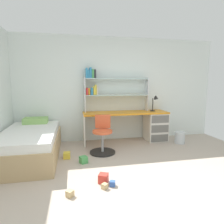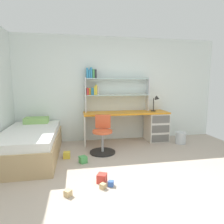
% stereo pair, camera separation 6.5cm
% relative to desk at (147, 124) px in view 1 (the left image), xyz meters
% --- Properties ---
extents(ground_plane, '(5.46, 6.21, 0.02)m').
position_rel_desk_xyz_m(ground_plane, '(-0.88, -2.31, -0.43)').
color(ground_plane, '#B2A393').
extents(room_shell, '(5.46, 6.21, 2.51)m').
position_rel_desk_xyz_m(room_shell, '(-2.08, -1.07, 0.84)').
color(room_shell, silver).
rests_on(room_shell, ground_plane).
extents(desk, '(2.02, 0.55, 0.73)m').
position_rel_desk_xyz_m(desk, '(0.00, 0.00, 0.00)').
color(desk, orange).
rests_on(desk, ground_plane).
extents(bookshelf_hutch, '(1.55, 0.22, 1.03)m').
position_rel_desk_xyz_m(bookshelf_hutch, '(-0.97, 0.16, 0.91)').
color(bookshelf_hutch, silver).
rests_on(bookshelf_hutch, desk).
extents(desk_lamp, '(0.20, 0.17, 0.38)m').
position_rel_desk_xyz_m(desk_lamp, '(0.21, -0.02, 0.57)').
color(desk_lamp, black).
rests_on(desk_lamp, desk).
extents(swivel_chair, '(0.52, 0.52, 0.76)m').
position_rel_desk_xyz_m(swivel_chair, '(-1.20, -0.63, -0.12)').
color(swivel_chair, black).
rests_on(swivel_chair, ground_plane).
extents(bed_platform, '(1.01, 1.89, 0.66)m').
position_rel_desk_xyz_m(bed_platform, '(-2.58, -0.65, -0.15)').
color(bed_platform, tan).
rests_on(bed_platform, ground_plane).
extents(waste_bin, '(0.24, 0.24, 0.27)m').
position_rel_desk_xyz_m(waste_bin, '(0.69, -0.37, -0.28)').
color(waste_bin, silver).
rests_on(waste_bin, ground_plane).
extents(toy_block_green_0, '(0.16, 0.16, 0.12)m').
position_rel_desk_xyz_m(toy_block_green_0, '(-1.62, -1.10, -0.36)').
color(toy_block_green_0, '#479E51').
rests_on(toy_block_green_0, ground_plane).
extents(toy_block_natural_1, '(0.11, 0.11, 0.08)m').
position_rel_desk_xyz_m(toy_block_natural_1, '(-1.84, -2.11, -0.38)').
color(toy_block_natural_1, tan).
rests_on(toy_block_natural_1, ground_plane).
extents(toy_block_yellow_2, '(0.13, 0.13, 0.12)m').
position_rel_desk_xyz_m(toy_block_yellow_2, '(-1.91, -0.82, -0.35)').
color(toy_block_yellow_2, gold).
rests_on(toy_block_yellow_2, ground_plane).
extents(toy_block_red_3, '(0.17, 0.17, 0.13)m').
position_rel_desk_xyz_m(toy_block_red_3, '(-1.38, -1.85, -0.35)').
color(toy_block_red_3, red).
rests_on(toy_block_red_3, ground_plane).
extents(toy_block_blue_4, '(0.09, 0.09, 0.07)m').
position_rel_desk_xyz_m(toy_block_blue_4, '(-1.27, -1.97, -0.38)').
color(toy_block_blue_4, '#3860B7').
rests_on(toy_block_blue_4, ground_plane).
extents(toy_block_natural_5, '(0.10, 0.10, 0.07)m').
position_rel_desk_xyz_m(toy_block_natural_5, '(-1.39, -2.02, -0.38)').
color(toy_block_natural_5, tan).
rests_on(toy_block_natural_5, ground_plane).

